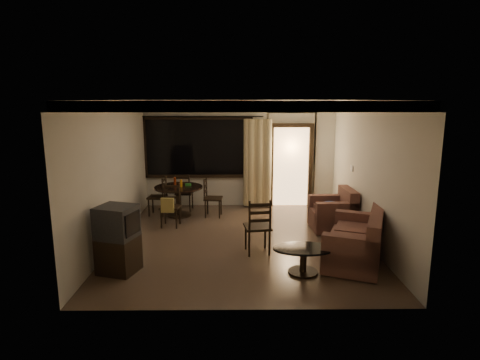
{
  "coord_description": "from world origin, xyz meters",
  "views": [
    {
      "loc": [
        -0.1,
        -7.75,
        2.82
      ],
      "look_at": [
        -0.02,
        0.2,
        1.21
      ],
      "focal_mm": 30.0,
      "sensor_mm": 36.0,
      "label": 1
    }
  ],
  "objects_px": {
    "dining_chair_north": "(184,199)",
    "tv_cabinet": "(118,239)",
    "dining_chair_east": "(213,205)",
    "dining_chair_west": "(158,204)",
    "dining_table": "(179,193)",
    "side_chair": "(258,237)",
    "dining_chair_south": "(170,213)",
    "coffee_table": "(303,256)",
    "sofa": "(358,242)",
    "armchair": "(335,213)"
  },
  "relations": [
    {
      "from": "dining_chair_east",
      "to": "sofa",
      "type": "height_order",
      "value": "dining_chair_east"
    },
    {
      "from": "dining_chair_south",
      "to": "dining_chair_east",
      "type": "bearing_deg",
      "value": 45.7
    },
    {
      "from": "sofa",
      "to": "coffee_table",
      "type": "xyz_separation_m",
      "value": [
        -1.04,
        -0.46,
        -0.06
      ]
    },
    {
      "from": "dining_chair_east",
      "to": "tv_cabinet",
      "type": "xyz_separation_m",
      "value": [
        -1.37,
        -3.19,
        0.28
      ]
    },
    {
      "from": "side_chair",
      "to": "armchair",
      "type": "bearing_deg",
      "value": -150.77
    },
    {
      "from": "dining_chair_north",
      "to": "tv_cabinet",
      "type": "bearing_deg",
      "value": 85.85
    },
    {
      "from": "tv_cabinet",
      "to": "sofa",
      "type": "xyz_separation_m",
      "value": [
        4.08,
        0.37,
        -0.21
      ]
    },
    {
      "from": "dining_table",
      "to": "coffee_table",
      "type": "bearing_deg",
      "value": -53.28
    },
    {
      "from": "dining_chair_east",
      "to": "dining_chair_west",
      "type": "bearing_deg",
      "value": 88.89
    },
    {
      "from": "dining_chair_west",
      "to": "armchair",
      "type": "xyz_separation_m",
      "value": [
        4.09,
        -1.18,
        0.09
      ]
    },
    {
      "from": "armchair",
      "to": "side_chair",
      "type": "xyz_separation_m",
      "value": [
        -1.76,
        -1.34,
        -0.06
      ]
    },
    {
      "from": "coffee_table",
      "to": "dining_chair_north",
      "type": "bearing_deg",
      "value": 122.23
    },
    {
      "from": "dining_chair_south",
      "to": "armchair",
      "type": "distance_m",
      "value": 3.64
    },
    {
      "from": "dining_table",
      "to": "dining_chair_east",
      "type": "height_order",
      "value": "dining_table"
    },
    {
      "from": "dining_chair_north",
      "to": "dining_chair_west",
      "type": "bearing_deg",
      "value": 41.04
    },
    {
      "from": "dining_chair_west",
      "to": "side_chair",
      "type": "distance_m",
      "value": 3.44
    },
    {
      "from": "dining_chair_west",
      "to": "dining_chair_north",
      "type": "distance_m",
      "value": 0.74
    },
    {
      "from": "side_chair",
      "to": "dining_chair_west",
      "type": "bearing_deg",
      "value": -55.46
    },
    {
      "from": "dining_chair_east",
      "to": "coffee_table",
      "type": "height_order",
      "value": "dining_chair_east"
    },
    {
      "from": "dining_chair_west",
      "to": "side_chair",
      "type": "relative_size",
      "value": 0.9
    },
    {
      "from": "dining_chair_north",
      "to": "coffee_table",
      "type": "xyz_separation_m",
      "value": [
        2.44,
        -3.86,
        0.01
      ]
    },
    {
      "from": "dining_chair_north",
      "to": "tv_cabinet",
      "type": "relative_size",
      "value": 0.84
    },
    {
      "from": "dining_chair_east",
      "to": "sofa",
      "type": "distance_m",
      "value": 3.91
    },
    {
      "from": "dining_chair_east",
      "to": "side_chair",
      "type": "xyz_separation_m",
      "value": [
        0.97,
        -2.38,
        0.03
      ]
    },
    {
      "from": "dining_chair_west",
      "to": "dining_chair_east",
      "type": "height_order",
      "value": "same"
    },
    {
      "from": "tv_cabinet",
      "to": "dining_chair_south",
      "type": "bearing_deg",
      "value": 96.12
    },
    {
      "from": "dining_chair_east",
      "to": "side_chair",
      "type": "relative_size",
      "value": 0.9
    },
    {
      "from": "tv_cabinet",
      "to": "side_chair",
      "type": "height_order",
      "value": "tv_cabinet"
    },
    {
      "from": "dining_chair_north",
      "to": "armchair",
      "type": "height_order",
      "value": "dining_chair_north"
    },
    {
      "from": "dining_chair_north",
      "to": "armchair",
      "type": "xyz_separation_m",
      "value": [
        3.49,
        -1.62,
        0.09
      ]
    },
    {
      "from": "dining_table",
      "to": "sofa",
      "type": "bearing_deg",
      "value": -39.33
    },
    {
      "from": "tv_cabinet",
      "to": "dining_chair_west",
      "type": "bearing_deg",
      "value": 106.86
    },
    {
      "from": "coffee_table",
      "to": "side_chair",
      "type": "height_order",
      "value": "side_chair"
    },
    {
      "from": "dining_chair_west",
      "to": "tv_cabinet",
      "type": "xyz_separation_m",
      "value": [
        -0.01,
        -3.34,
        0.28
      ]
    },
    {
      "from": "side_chair",
      "to": "coffee_table",
      "type": "bearing_deg",
      "value": 119.88
    },
    {
      "from": "coffee_table",
      "to": "side_chair",
      "type": "relative_size",
      "value": 0.96
    },
    {
      "from": "dining_chair_west",
      "to": "tv_cabinet",
      "type": "relative_size",
      "value": 0.84
    },
    {
      "from": "dining_table",
      "to": "dining_chair_north",
      "type": "xyz_separation_m",
      "value": [
        0.07,
        0.51,
        -0.29
      ]
    },
    {
      "from": "side_chair",
      "to": "tv_cabinet",
      "type": "bearing_deg",
      "value": 11.05
    },
    {
      "from": "dining_chair_north",
      "to": "side_chair",
      "type": "bearing_deg",
      "value": 125.32
    },
    {
      "from": "dining_chair_south",
      "to": "tv_cabinet",
      "type": "relative_size",
      "value": 0.84
    },
    {
      "from": "coffee_table",
      "to": "dining_chair_south",
      "type": "bearing_deg",
      "value": 135.89
    },
    {
      "from": "dining_chair_east",
      "to": "tv_cabinet",
      "type": "height_order",
      "value": "tv_cabinet"
    },
    {
      "from": "dining_chair_south",
      "to": "coffee_table",
      "type": "xyz_separation_m",
      "value": [
        2.58,
        -2.5,
        -0.01
      ]
    },
    {
      "from": "dining_table",
      "to": "side_chair",
      "type": "xyz_separation_m",
      "value": [
        1.8,
        -2.45,
        -0.26
      ]
    },
    {
      "from": "armchair",
      "to": "side_chair",
      "type": "height_order",
      "value": "side_chair"
    },
    {
      "from": "dining_chair_west",
      "to": "sofa",
      "type": "distance_m",
      "value": 5.04
    },
    {
      "from": "dining_chair_west",
      "to": "tv_cabinet",
      "type": "bearing_deg",
      "value": 4.84
    },
    {
      "from": "dining_chair_north",
      "to": "side_chair",
      "type": "xyz_separation_m",
      "value": [
        1.73,
        -2.96,
        0.03
      ]
    },
    {
      "from": "tv_cabinet",
      "to": "side_chair",
      "type": "distance_m",
      "value": 2.49
    }
  ]
}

